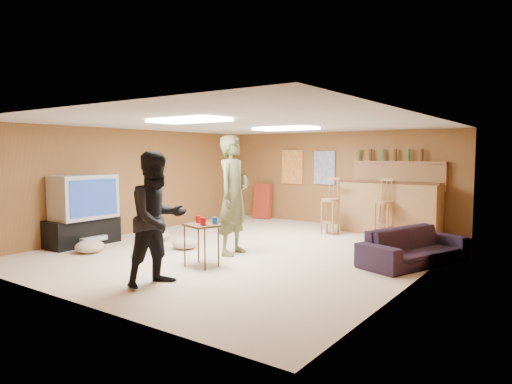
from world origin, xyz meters
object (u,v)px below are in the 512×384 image
Objects in this scene: tray_table at (202,246)px; bar_counter at (390,208)px; sofa at (414,247)px; person_olive at (233,195)px; person_black at (158,219)px; tv_body at (84,197)px.

bar_counter is at bearing 73.15° from tray_table.
tray_table is at bearing 148.59° from sofa.
bar_counter is 2.69m from sofa.
person_black is (0.33, -1.98, -0.14)m from person_olive.
person_black is (-1.14, -5.41, 0.31)m from bar_counter.
tray_table is at bearing 19.88° from person_black.
person_olive is at bearing 19.10° from person_black.
person_olive reaches higher than bar_counter.
tv_body is 0.55× the size of bar_counter.
bar_counter is 1.00× the size of person_olive.
sofa is at bearing -63.31° from bar_counter.
person_black is 3.87m from sofa.
sofa is (5.35, 2.06, -0.63)m from tv_body.
person_black is 1.17m from tray_table.
tv_body reaches higher than sofa.
person_black is at bearing 162.49° from sofa.
tv_body is 0.55× the size of person_olive.
person_olive reaches higher than tv_body.
tv_body is at bearing 81.81° from person_black.
bar_counter is 5.54m from person_black.
sofa is (2.68, 1.05, -0.73)m from person_olive.
tv_body reaches higher than bar_counter.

